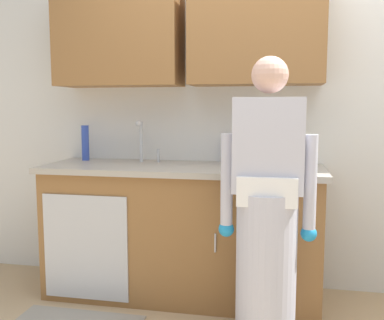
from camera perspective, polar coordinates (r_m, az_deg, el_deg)
The scene contains 11 objects.
kitchen_wall_with_uppers at distance 3.28m, azimuth 6.94°, elevation 9.07°, with size 4.80×0.44×2.70m.
counter_cabinet at distance 3.17m, azimuth -1.37°, elevation -9.55°, with size 1.90×0.62×0.90m.
countertop at distance 3.07m, azimuth -1.33°, elevation -1.11°, with size 1.96×0.66×0.04m, color #A8A093.
sink at distance 3.16m, azimuth -6.71°, elevation -0.83°, with size 0.50×0.36×0.35m.
person_at_sink at distance 2.51m, azimuth 9.70°, elevation -8.32°, with size 0.55×0.34×1.62m.
bottle_dish_liquid at distance 3.47m, azimuth -13.71°, elevation 2.18°, with size 0.06×0.06×0.27m, color #334CB2.
bottle_cleaner_spray at distance 3.14m, azimuth 12.55°, elevation 1.44°, with size 0.06×0.06×0.24m, color #D8D14C.
bottle_water_tall at distance 3.15m, azimuth 5.71°, elevation 1.00°, with size 0.07×0.07×0.17m, color #D8D14C.
bottle_water_short at distance 3.23m, azimuth 4.83°, elevation 1.18°, with size 0.06×0.06×0.17m, color #334CB2.
cup_by_sink at distance 3.17m, azimuth 9.33°, elevation 0.33°, with size 0.08×0.08×0.10m, color #33478C.
knife_on_counter at distance 2.85m, azimuth 6.63°, elevation -1.31°, with size 0.24×0.02×0.01m, color silver.
Camera 1 is at (0.12, -2.27, 1.35)m, focal length 41.00 mm.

